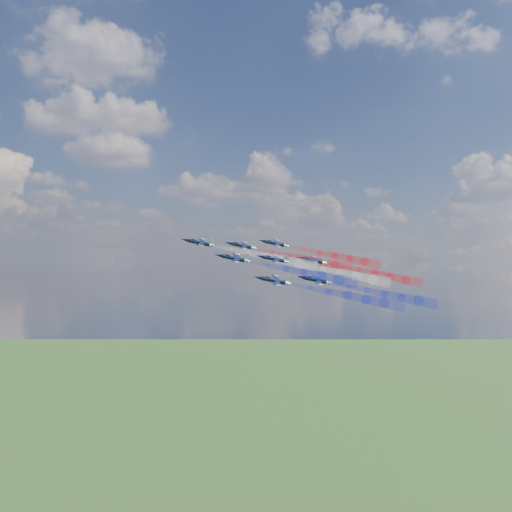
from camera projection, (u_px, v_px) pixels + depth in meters
name	position (u px, v px, depth m)	size (l,w,h in m)	color
jet_lead	(199.00, 243.00, 175.67)	(8.69, 10.87, 2.90)	black
trail_lead	(266.00, 256.00, 177.08)	(3.62, 32.52, 3.62)	white
jet_inner_left	(234.00, 258.00, 165.93)	(8.69, 10.87, 2.90)	black
trail_inner_left	(304.00, 272.00, 167.35)	(3.62, 32.52, 3.62)	#1727C3
jet_inner_right	(242.00, 246.00, 186.69)	(8.69, 10.87, 2.90)	black
trail_inner_right	(304.00, 258.00, 188.11)	(3.62, 32.52, 3.62)	red
jet_outer_left	(274.00, 281.00, 157.30)	(8.69, 10.87, 2.90)	black
trail_outer_left	(347.00, 295.00, 158.72)	(3.62, 32.52, 3.62)	#1727C3
jet_center_third	(274.00, 259.00, 175.81)	(8.69, 10.87, 2.90)	black
trail_center_third	(340.00, 272.00, 177.23)	(3.62, 32.52, 3.62)	white
jet_outer_right	(275.00, 244.00, 194.15)	(8.69, 10.87, 2.90)	black
trail_outer_right	(335.00, 256.00, 195.57)	(3.62, 32.52, 3.62)	red
jet_rear_left	(316.00, 280.00, 167.65)	(8.69, 10.87, 2.90)	black
trail_rear_left	(384.00, 294.00, 169.07)	(3.62, 32.52, 3.62)	#1727C3
jet_rear_right	(313.00, 261.00, 186.75)	(8.69, 10.87, 2.90)	black
trail_rear_right	(374.00, 273.00, 188.17)	(3.62, 32.52, 3.62)	red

